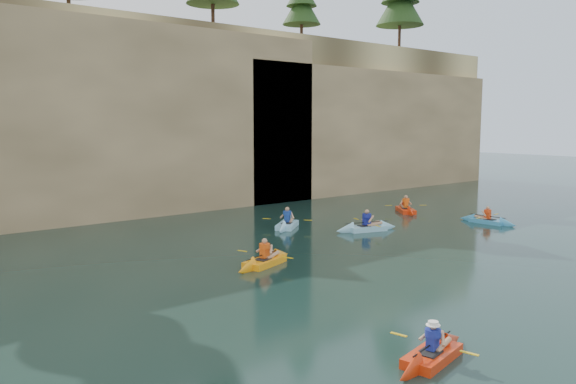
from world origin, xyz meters
TOP-DOWN VIEW (x-y plane):
  - ground at (0.00, 0.00)m, footprint 160.00×160.00m
  - cliff at (0.00, 30.00)m, footprint 70.00×16.00m
  - cliff_slab_center at (2.00, 22.60)m, footprint 24.00×2.40m
  - cliff_slab_east at (22.00, 22.60)m, footprint 26.00×2.40m
  - sea_cave_center at (-4.00, 21.95)m, footprint 3.50×1.00m
  - sea_cave_east at (10.00, 21.95)m, footprint 5.00×1.00m
  - main_kayaker at (-1.79, -0.74)m, footprint 3.20×2.11m
  - kayaker_orange at (0.41, 8.66)m, footprint 3.45×2.41m
  - kayaker_ltblue_near at (8.47, 10.91)m, footprint 3.50×2.54m
  - kayaker_red_far at (14.69, 13.50)m, footprint 2.70×3.30m
  - kayaker_ltblue_mid at (5.90, 14.10)m, footprint 3.25×2.83m
  - kayaker_blue_east at (15.13, 8.28)m, footprint 2.30×3.30m

SIDE VIEW (x-z plane):
  - ground at x=0.00m, z-range 0.00..0.00m
  - kayaker_blue_east at x=15.13m, z-range -0.44..0.72m
  - main_kayaker at x=-1.79m, z-range -0.42..0.73m
  - kayaker_red_far at x=14.69m, z-range -0.49..0.81m
  - kayaker_orange at x=0.41m, z-range -0.49..0.80m
  - kayaker_ltblue_mid at x=5.90m, z-range -0.51..0.84m
  - kayaker_ltblue_near at x=8.47m, z-range -0.51..0.84m
  - sea_cave_center at x=-4.00m, z-range 0.00..3.20m
  - sea_cave_east at x=10.00m, z-range 0.00..4.50m
  - cliff_slab_east at x=22.00m, z-range 0.00..9.84m
  - cliff_slab_center at x=2.00m, z-range 0.00..11.40m
  - cliff at x=0.00m, z-range 0.00..12.00m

